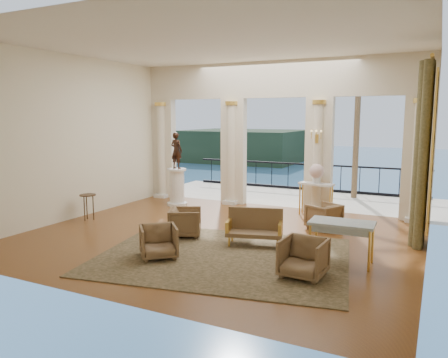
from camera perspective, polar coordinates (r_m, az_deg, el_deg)
The scene contains 23 objects.
floor at distance 10.49m, azimuth -0.74°, elevation -7.54°, with size 9.00×9.00×0.00m, color #552D17.
room_walls at distance 9.11m, azimuth -4.00°, elevation 8.37°, with size 9.00×9.00×9.00m.
arcade at distance 13.61m, azimuth 6.62°, elevation 7.06°, with size 9.00×0.56×4.50m.
terrace at distance 15.76m, azimuth 8.89°, elevation -2.46°, with size 10.00×3.60×0.10m, color beige.
balustrade at distance 17.20m, azimuth 10.53°, elevation -0.05°, with size 9.00×0.06×1.03m.
palm_tree at distance 15.85m, azimuth 17.21°, elevation 12.37°, with size 2.00×2.00×4.50m.
headland at distance 86.43m, azimuth 2.63°, elevation 4.40°, with size 22.00×18.00×6.00m, color black.
sea at distance 69.71m, azimuth 22.28°, elevation 0.37°, with size 160.00×160.00×0.00m, color #255A81.
curtain at distance 10.53m, azimuth 24.56°, elevation 2.95°, with size 0.33×1.40×4.09m.
window_frame at distance 10.52m, azimuth 25.60°, elevation 3.32°, with size 0.04×1.60×3.40m, color #EEBB4E.
wall_sconce at distance 12.91m, azimuth 12.00°, elevation 5.29°, with size 0.30×0.11×0.33m.
rug at distance 9.07m, azimuth -0.12°, elevation -10.04°, with size 4.97×3.86×0.02m, color #2B2E19.
armchair_a at distance 9.00m, azimuth -8.54°, elevation -7.90°, with size 0.72×0.67×0.74m, color #443520.
armchair_b at distance 7.99m, azimuth 10.33°, elevation -9.87°, with size 0.76×0.71×0.78m, color #443520.
armchair_c at distance 11.36m, azimuth 12.90°, elevation -4.63°, with size 0.71×0.66×0.73m, color #443520.
armchair_d at distance 10.47m, azimuth -5.10°, elevation -5.47°, with size 0.73×0.69×0.75m, color #443520.
settee at distance 9.79m, azimuth 4.04°, elevation -6.28°, with size 1.32×0.84×0.81m.
game_table at distance 8.78m, azimuth 15.15°, elevation -5.95°, with size 1.23×0.70×0.83m.
pedestal at distance 14.07m, azimuth -6.16°, elevation -1.13°, with size 0.65×0.65×1.19m.
statue at distance 13.93m, azimuth -6.24°, elevation 3.72°, with size 0.42×0.28×1.15m, color black.
console_table at distance 12.85m, azimuth 11.95°, elevation -1.23°, with size 1.05×0.59×0.94m.
urn at distance 12.78m, azimuth 12.02°, elevation 0.88°, with size 0.42×0.42×0.55m.
side_table at distance 12.58m, azimuth -17.37°, elevation -2.39°, with size 0.44×0.44×0.71m.
Camera 1 is at (4.59, -8.99, 2.86)m, focal length 35.00 mm.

